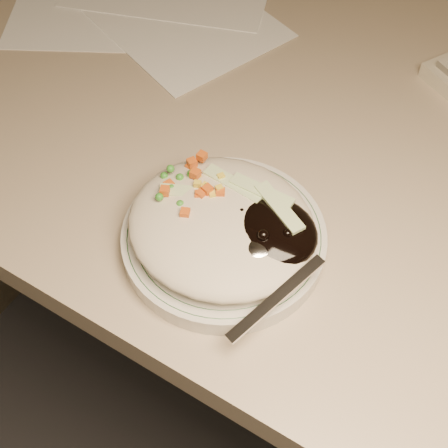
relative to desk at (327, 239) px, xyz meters
The scene contains 4 objects.
desk is the anchor object (origin of this frame).
plate 0.30m from the desk, 103.46° to the right, with size 0.21×0.21×0.02m, color silver.
plate_rim 0.31m from the desk, 103.46° to the right, with size 0.20×0.20×0.00m.
meal 0.32m from the desk, 102.27° to the right, with size 0.21×0.19×0.05m.
Camera 1 is at (0.15, 0.85, 1.28)m, focal length 50.00 mm.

